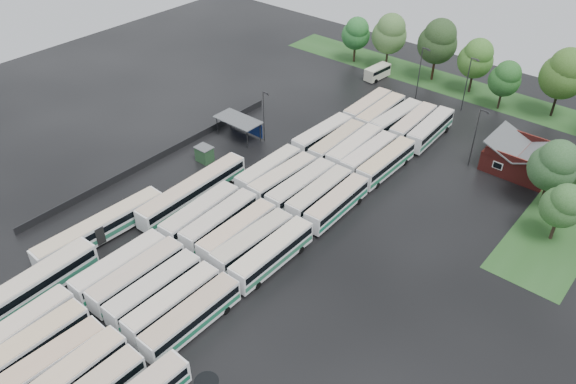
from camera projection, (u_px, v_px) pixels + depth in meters
The scene contains 55 objects.
ground at pixel (219, 242), 75.42m from camera, with size 160.00×160.00×0.00m, color black.
brick_building at pixel (520, 160), 88.38m from camera, with size 10.07×8.60×5.39m.
wash_shed at pixel (240, 121), 96.27m from camera, with size 8.20×4.20×3.58m.
utility_hut at pixel (204, 154), 90.88m from camera, with size 2.70×2.20×2.62m.
grass_strip_north at pixel (454, 86), 114.58m from camera, with size 80.00×10.00×0.01m, color #234C1D.
west_fence at pixel (159, 157), 91.57m from camera, with size 0.10×50.00×1.20m, color #2D2D30.
bus_r0c0 at pixel (19, 331), 60.58m from camera, with size 3.13×12.65×3.50m.
bus_r0c1 at pixel (31, 347), 58.83m from camera, with size 2.71×12.70×3.54m.
bus_r0c2 at pixel (47, 367), 56.81m from camera, with size 3.20×12.87×3.56m.
bus_r0c3 at pixel (68, 380), 55.54m from camera, with size 2.94×12.87×3.57m.
bus_r1c0 at pixel (120, 267), 68.69m from camera, with size 2.70×12.62×3.51m.
bus_r1c1 at pixel (137, 276), 67.39m from camera, with size 2.83×12.75×3.54m.
bus_r1c2 at pixel (154, 289), 65.63m from camera, with size 2.72×12.51×3.48m.
bus_r1c3 at pixel (173, 303), 63.94m from camera, with size 2.71×12.43×3.46m.
bus_r1c4 at pixel (192, 317), 62.13m from camera, with size 2.73×12.79×3.56m.
bus_r2c0 at pixel (201, 214), 77.11m from camera, with size 3.38×13.03×3.59m.
bus_r2c1 at pixel (219, 221), 75.88m from camera, with size 3.20×12.74×3.52m.
bus_r2c2 at pixel (237, 232), 74.04m from camera, with size 2.79×12.59×3.50m.
bus_r2c3 at pixel (253, 242), 72.36m from camera, with size 3.05×12.68×3.51m.
bus_r2c4 at pixel (272, 254), 70.49m from camera, with size 2.87×13.13×3.65m.
bus_r3c0 at pixel (269, 170), 85.95m from camera, with size 2.71×12.42×3.45m.
bus_r3c1 at pixel (283, 179), 84.09m from camera, with size 3.08×12.63×3.49m.
bus_r3c2 at pixel (301, 187), 82.28m from camera, with size 2.86×12.99×3.61m.
bus_r3c3 at pixel (319, 194), 80.89m from camera, with size 2.93×12.66×3.51m.
bus_r3c4 at pixel (337, 203), 79.21m from camera, with size 3.01×12.48×3.45m.
bus_r4c0 at pixel (323, 136), 94.35m from camera, with size 3.17×12.96×3.58m.
bus_r4c1 at pixel (337, 143), 92.32m from camera, with size 3.11×12.82×3.55m.
bus_r4c2 at pixel (354, 148), 91.04m from camera, with size 3.16×12.92×3.57m.
bus_r4c3 at pixel (369, 156), 89.36m from camera, with size 2.70×12.56×3.50m.
bus_r4c4 at pixel (386, 163), 87.55m from camera, with size 2.78×12.98×3.61m.
bus_r5c0 at pixel (367, 107), 102.73m from camera, with size 2.95×12.49×3.46m.
bus_r5c1 at pixel (380, 113), 100.74m from camera, with size 3.06×12.90×3.57m.
bus_r5c2 at pixel (396, 119), 99.13m from camera, with size 3.13×12.67×3.50m.
bus_r5c3 at pixel (413, 124), 97.61m from camera, with size 3.23×12.78×3.53m.
bus_r5c4 at pixel (430, 129), 96.04m from camera, with size 3.40×13.09×3.61m.
artic_bus_west_a at pixel (20, 294), 64.85m from camera, with size 3.46×19.63×3.63m.
artic_bus_west_b at pixel (193, 191), 81.47m from camera, with size 3.15×19.27×3.56m.
artic_bus_west_c at pixel (101, 228), 74.66m from camera, with size 3.35×18.82×3.48m.
minibus at pixel (377, 72), 116.50m from camera, with size 2.85×6.33×2.69m.
tree_north_0 at pixel (356, 33), 120.68m from camera, with size 6.14×6.14×10.17m.
tree_north_1 at pixel (390, 33), 116.98m from camera, with size 7.32×7.32×12.13m.
tree_north_2 at pixel (438, 41), 111.90m from camera, with size 7.89×7.89×13.07m.
tree_north_3 at pixel (476, 58), 107.87m from camera, with size 6.79×6.79×11.24m.
tree_north_4 at pixel (506, 78), 102.73m from camera, with size 5.86×5.86×9.71m.
tree_north_5 at pixel (565, 73), 98.97m from camera, with size 8.04×8.04×13.32m.
tree_east_0 at pixel (564, 205), 72.36m from camera, with size 5.49×5.49×9.10m.
tree_east_1 at pixel (555, 165), 77.67m from camera, with size 6.69×6.69×11.08m.
lamp_post_ne at pixel (476, 134), 87.06m from camera, with size 1.56×0.30×10.14m.
lamp_post_nw at pixel (264, 113), 93.70m from camera, with size 1.43×0.28×9.29m.
lamp_post_back_w at pixel (420, 70), 105.94m from camera, with size 1.63×0.32×10.57m.
lamp_post_back_e at pixel (468, 81), 102.17m from camera, with size 1.62×0.32×10.53m.
puddle_0 at pixel (84, 313), 65.25m from camera, with size 5.20×5.20×0.01m, color black.
puddle_2 at pixel (175, 206), 81.76m from camera, with size 8.16×8.16×0.01m, color black.
puddle_3 at pixel (221, 258), 72.76m from camera, with size 4.75×4.75×0.01m, color black.
puddle_4 at pixel (206, 382), 57.70m from camera, with size 2.62×2.62×0.01m, color black.
Camera 1 is at (43.76, -37.84, 49.71)m, focal length 35.00 mm.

